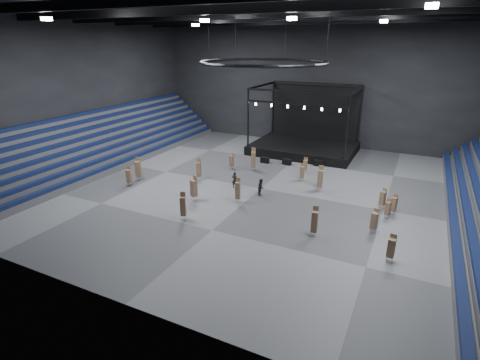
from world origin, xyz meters
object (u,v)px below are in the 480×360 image
at_px(man_center, 235,180).
at_px(chair_stack_8, 302,172).
at_px(flight_case_mid, 287,162).
at_px(chair_stack_10, 253,159).
at_px(chair_stack_3, 129,176).
at_px(chair_stack_11, 320,178).
at_px(chair_stack_0, 394,204).
at_px(chair_stack_9, 315,221).
at_px(chair_stack_4, 238,190).
at_px(chair_stack_1, 305,165).
at_px(flight_case_left, 265,160).
at_px(chair_stack_12, 199,169).
at_px(chair_stack_14, 183,206).
at_px(crew_member, 261,187).
at_px(flight_case_right, 319,163).
at_px(chair_stack_6, 232,161).
at_px(chair_stack_2, 194,188).
at_px(chair_stack_13, 138,169).
at_px(stage, 305,141).
at_px(chair_stack_15, 374,220).
at_px(chair_stack_5, 388,208).
at_px(chair_stack_7, 391,247).

bearing_deg(man_center, chair_stack_8, -145.05).
xyz_separation_m(flight_case_mid, chair_stack_10, (-2.95, -3.96, 1.07)).
height_order(chair_stack_3, chair_stack_11, chair_stack_11).
xyz_separation_m(chair_stack_0, chair_stack_9, (-5.43, -7.12, 0.28)).
bearing_deg(chair_stack_4, chair_stack_10, 90.50).
xyz_separation_m(chair_stack_0, chair_stack_1, (-10.60, 7.63, -0.03)).
xyz_separation_m(flight_case_left, chair_stack_12, (-4.33, -9.17, 0.92)).
relative_size(chair_stack_14, crew_member, 1.44).
distance_m(flight_case_left, man_center, 9.60).
xyz_separation_m(flight_case_right, chair_stack_6, (-9.36, -5.94, 0.69)).
bearing_deg(man_center, chair_stack_4, 115.21).
xyz_separation_m(chair_stack_2, chair_stack_6, (-1.09, 10.28, -0.27)).
distance_m(chair_stack_9, chair_stack_13, 21.70).
relative_size(stage, chair_stack_0, 7.11).
bearing_deg(chair_stack_11, chair_stack_1, 113.47).
distance_m(chair_stack_13, chair_stack_15, 25.66).
height_order(chair_stack_12, man_center, chair_stack_12).
bearing_deg(chair_stack_11, chair_stack_8, 133.65).
bearing_deg(stage, chair_stack_2, -102.11).
bearing_deg(chair_stack_5, man_center, -170.51).
xyz_separation_m(flight_case_right, man_center, (-6.18, -11.41, 0.51)).
bearing_deg(chair_stack_3, flight_case_left, 34.77).
distance_m(chair_stack_6, chair_stack_9, 18.36).
height_order(chair_stack_6, chair_stack_8, chair_stack_8).
bearing_deg(chair_stack_1, chair_stack_12, -145.77).
xyz_separation_m(chair_stack_10, chair_stack_14, (-0.13, -14.92, -0.13)).
xyz_separation_m(flight_case_left, chair_stack_3, (-10.14, -14.19, 0.80)).
bearing_deg(chair_stack_4, flight_case_right, 59.53).
bearing_deg(chair_stack_1, man_center, -126.59).
relative_size(chair_stack_11, chair_stack_15, 1.30).
xyz_separation_m(chair_stack_0, crew_member, (-12.62, -1.11, -0.16)).
bearing_deg(chair_stack_11, chair_stack_13, -171.23).
distance_m(chair_stack_2, chair_stack_10, 11.05).
bearing_deg(chair_stack_14, chair_stack_1, 45.32).
bearing_deg(chair_stack_8, chair_stack_9, -86.12).
distance_m(flight_case_left, chair_stack_9, 19.67).
bearing_deg(stage, chair_stack_8, -74.98).
xyz_separation_m(chair_stack_8, chair_stack_12, (-10.66, -4.70, 0.18)).
height_order(chair_stack_2, chair_stack_3, chair_stack_2).
bearing_deg(flight_case_left, flight_case_right, 15.52).
relative_size(chair_stack_3, chair_stack_14, 0.87).
height_order(chair_stack_13, chair_stack_14, chair_stack_13).
height_order(chair_stack_7, chair_stack_14, chair_stack_14).
height_order(chair_stack_10, man_center, chair_stack_10).
height_order(chair_stack_0, crew_member, chair_stack_0).
height_order(stage, chair_stack_9, stage).
distance_m(flight_case_mid, chair_stack_5, 17.01).
height_order(chair_stack_1, chair_stack_2, chair_stack_2).
bearing_deg(chair_stack_12, chair_stack_10, 37.57).
distance_m(chair_stack_14, crew_member, 9.07).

